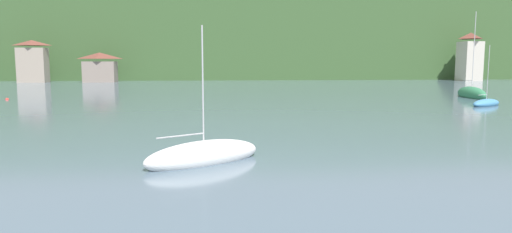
{
  "coord_description": "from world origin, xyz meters",
  "views": [
    {
      "loc": [
        -1.79,
        27.84,
        4.38
      ],
      "look_at": [
        0.0,
        50.76,
        1.57
      ],
      "focal_mm": 32.04,
      "sensor_mm": 36.0,
      "label": 1
    }
  ],
  "objects_px": {
    "shore_building_central": "(100,68)",
    "sailboat_mid_3": "(204,156)",
    "sailboat_far_2": "(486,103)",
    "mooring_buoy_near": "(7,100)",
    "shore_building_eastcentral": "(470,57)",
    "sailboat_far_0": "(471,94)",
    "shore_building_westcentral": "(33,62)"
  },
  "relations": [
    {
      "from": "shore_building_central",
      "to": "shore_building_eastcentral",
      "type": "height_order",
      "value": "shore_building_eastcentral"
    },
    {
      "from": "shore_building_eastcentral",
      "to": "sailboat_mid_3",
      "type": "height_order",
      "value": "shore_building_eastcentral"
    },
    {
      "from": "shore_building_central",
      "to": "mooring_buoy_near",
      "type": "height_order",
      "value": "shore_building_central"
    },
    {
      "from": "sailboat_far_2",
      "to": "mooring_buoy_near",
      "type": "relative_size",
      "value": 16.5
    },
    {
      "from": "shore_building_eastcentral",
      "to": "sailboat_far_0",
      "type": "relative_size",
      "value": 0.99
    },
    {
      "from": "shore_building_central",
      "to": "shore_building_eastcentral",
      "type": "xyz_separation_m",
      "value": [
        79.37,
        0.53,
        2.15
      ]
    },
    {
      "from": "shore_building_westcentral",
      "to": "sailboat_far_0",
      "type": "height_order",
      "value": "sailboat_far_0"
    },
    {
      "from": "shore_building_central",
      "to": "sailboat_mid_3",
      "type": "height_order",
      "value": "shore_building_central"
    },
    {
      "from": "shore_building_westcentral",
      "to": "sailboat_mid_3",
      "type": "relative_size",
      "value": 1.37
    },
    {
      "from": "shore_building_eastcentral",
      "to": "sailboat_far_2",
      "type": "bearing_deg",
      "value": -117.81
    },
    {
      "from": "shore_building_central",
      "to": "shore_building_eastcentral",
      "type": "bearing_deg",
      "value": 0.39
    },
    {
      "from": "shore_building_westcentral",
      "to": "sailboat_far_2",
      "type": "xyz_separation_m",
      "value": [
        63.94,
        -53.55,
        -3.94
      ]
    },
    {
      "from": "sailboat_far_2",
      "to": "sailboat_mid_3",
      "type": "bearing_deg",
      "value": -172.06
    },
    {
      "from": "sailboat_far_2",
      "to": "sailboat_mid_3",
      "type": "relative_size",
      "value": 0.99
    },
    {
      "from": "sailboat_far_2",
      "to": "mooring_buoy_near",
      "type": "height_order",
      "value": "sailboat_far_2"
    },
    {
      "from": "shore_building_eastcentral",
      "to": "sailboat_far_2",
      "type": "height_order",
      "value": "shore_building_eastcentral"
    },
    {
      "from": "shore_building_westcentral",
      "to": "sailboat_mid_3",
      "type": "xyz_separation_m",
      "value": [
        37.15,
        -76.78,
        -3.84
      ]
    },
    {
      "from": "shore_building_eastcentral",
      "to": "sailboat_far_2",
      "type": "relative_size",
      "value": 1.71
    },
    {
      "from": "shore_building_eastcentral",
      "to": "sailboat_mid_3",
      "type": "bearing_deg",
      "value": -125.55
    },
    {
      "from": "shore_building_central",
      "to": "shore_building_westcentral",
      "type": "bearing_deg",
      "value": -178.8
    },
    {
      "from": "mooring_buoy_near",
      "to": "shore_building_eastcentral",
      "type": "bearing_deg",
      "value": 28.75
    },
    {
      "from": "shore_building_central",
      "to": "mooring_buoy_near",
      "type": "bearing_deg",
      "value": -89.4
    },
    {
      "from": "shore_building_eastcentral",
      "to": "mooring_buoy_near",
      "type": "bearing_deg",
      "value": -151.25
    },
    {
      "from": "shore_building_central",
      "to": "sailboat_far_0",
      "type": "xyz_separation_m",
      "value": [
        54.62,
        -44.24,
        -2.52
      ]
    },
    {
      "from": "shore_building_westcentral",
      "to": "shore_building_eastcentral",
      "type": "relative_size",
      "value": 0.81
    },
    {
      "from": "shore_building_westcentral",
      "to": "shore_building_eastcentral",
      "type": "height_order",
      "value": "shore_building_eastcentral"
    },
    {
      "from": "shore_building_eastcentral",
      "to": "sailboat_far_0",
      "type": "xyz_separation_m",
      "value": [
        -24.75,
        -44.77,
        -4.67
      ]
    },
    {
      "from": "shore_building_westcentral",
      "to": "sailboat_mid_3",
      "type": "distance_m",
      "value": 85.39
    },
    {
      "from": "shore_building_central",
      "to": "sailboat_far_0",
      "type": "height_order",
      "value": "sailboat_far_0"
    },
    {
      "from": "shore_building_central",
      "to": "sailboat_mid_3",
      "type": "distance_m",
      "value": 80.73
    },
    {
      "from": "mooring_buoy_near",
      "to": "shore_building_central",
      "type": "bearing_deg",
      "value": 90.6
    },
    {
      "from": "shore_building_eastcentral",
      "to": "mooring_buoy_near",
      "type": "relative_size",
      "value": 28.22
    }
  ]
}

